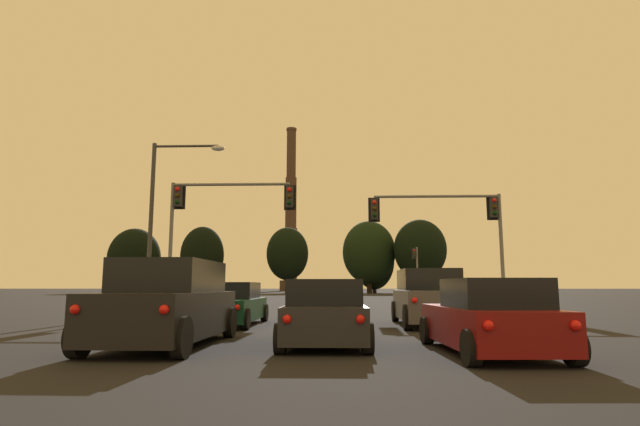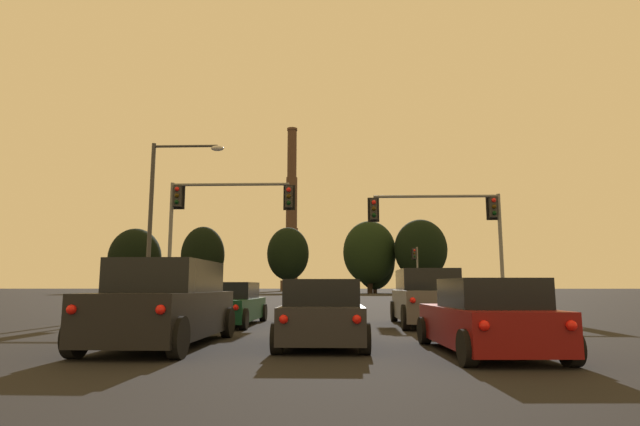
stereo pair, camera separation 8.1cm
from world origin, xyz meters
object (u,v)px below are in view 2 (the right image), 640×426
at_px(traffic_light_overhead_right, 455,221).
at_px(traffic_light_far_right, 416,265).
at_px(street_lamp, 163,206).
at_px(suv_left_lane_second, 166,304).
at_px(suv_right_lane_front, 427,298).
at_px(sedan_left_lane_front, 229,305).
at_px(smokestack, 291,225).
at_px(hatchback_right_lane_second, 486,319).
at_px(hatchback_center_lane_second, 323,315).
at_px(traffic_light_overhead_left, 212,212).

bearing_deg(traffic_light_overhead_right, traffic_light_far_right, 85.20).
bearing_deg(street_lamp, suv_left_lane_second, -69.55).
relative_size(suv_right_lane_front, traffic_light_far_right, 0.93).
relative_size(sedan_left_lane_front, smokestack, 0.09).
bearing_deg(suv_left_lane_second, suv_right_lane_front, 42.25).
bearing_deg(street_lamp, hatchback_right_lane_second, -49.84).
relative_size(sedan_left_lane_front, traffic_light_far_right, 0.88).
xyz_separation_m(hatchback_center_lane_second, suv_right_lane_front, (3.32, 5.67, 0.23)).
relative_size(traffic_light_overhead_right, traffic_light_overhead_left, 1.06).
height_order(sedan_left_lane_front, traffic_light_far_right, traffic_light_far_right).
bearing_deg(traffic_light_overhead_right, street_lamp, -173.59).
distance_m(sedan_left_lane_front, traffic_light_overhead_left, 8.31).
xyz_separation_m(suv_left_lane_second, traffic_light_overhead_right, (9.61, 13.77, 3.64)).
bearing_deg(smokestack, traffic_light_overhead_right, -81.17).
relative_size(traffic_light_far_right, street_lamp, 0.65).
relative_size(traffic_light_overhead_right, smokestack, 0.13).
bearing_deg(hatchback_center_lane_second, smokestack, 95.20).
xyz_separation_m(hatchback_right_lane_second, traffic_light_far_right, (5.25, 42.14, 2.85)).
relative_size(hatchback_center_lane_second, traffic_light_overhead_right, 0.61).
bearing_deg(traffic_light_overhead_right, suv_left_lane_second, -124.89).
relative_size(hatchback_center_lane_second, traffic_light_overhead_left, 0.65).
xyz_separation_m(sedan_left_lane_front, traffic_light_overhead_left, (-2.42, 6.75, 4.20)).
bearing_deg(smokestack, sedan_left_lane_front, -85.53).
relative_size(traffic_light_overhead_left, smokestack, 0.12).
xyz_separation_m(hatchback_center_lane_second, traffic_light_far_right, (8.46, 40.75, 2.85)).
height_order(hatchback_center_lane_second, suv_right_lane_front, suv_right_lane_front).
bearing_deg(traffic_light_overhead_left, traffic_light_overhead_right, 4.86).
height_order(suv_left_lane_second, street_lamp, street_lamp).
distance_m(traffic_light_far_right, traffic_light_overhead_left, 31.71).
bearing_deg(sedan_left_lane_front, suv_right_lane_front, 0.20).
height_order(hatchback_right_lane_second, traffic_light_overhead_right, traffic_light_overhead_right).
distance_m(hatchback_center_lane_second, smokestack, 146.44).
relative_size(suv_left_lane_second, traffic_light_overhead_left, 0.78).
bearing_deg(suv_left_lane_second, street_lamp, 111.15).
xyz_separation_m(suv_right_lane_front, smokestack, (-17.50, 138.74, 19.53)).
bearing_deg(traffic_light_overhead_right, sedan_left_lane_front, -140.76).
distance_m(suv_left_lane_second, smokestack, 146.43).
xyz_separation_m(suv_right_lane_front, street_lamp, (-11.30, 6.19, 4.18)).
bearing_deg(traffic_light_overhead_left, smokestack, 93.65).
distance_m(hatchback_right_lane_second, sedan_left_lane_front, 9.65).
bearing_deg(suv_left_lane_second, hatchback_center_lane_second, 6.02).
xyz_separation_m(hatchback_right_lane_second, street_lamp, (-11.19, 13.26, 4.42)).
bearing_deg(traffic_light_far_right, suv_left_lane_second, -106.15).
height_order(sedan_left_lane_front, traffic_light_overhead_left, traffic_light_overhead_left).
bearing_deg(smokestack, street_lamp, -87.32).
relative_size(hatchback_right_lane_second, smokestack, 0.08).
bearing_deg(traffic_light_far_right, street_lamp, -119.65).
bearing_deg(traffic_light_far_right, sedan_left_lane_front, -108.60).
bearing_deg(smokestack, traffic_light_overhead_left, -86.35).
bearing_deg(smokestack, traffic_light_far_right, -77.68).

